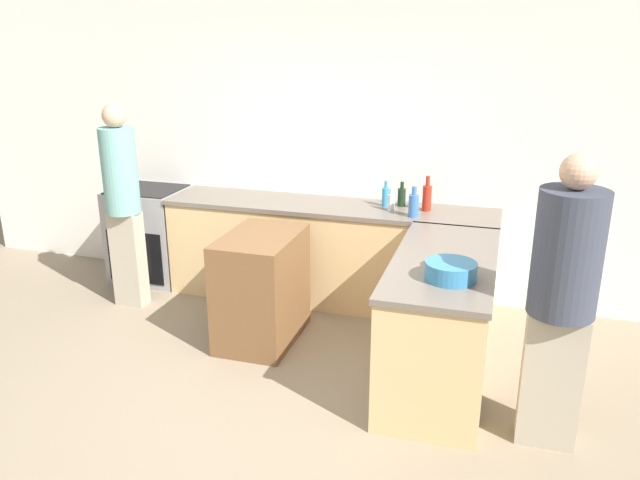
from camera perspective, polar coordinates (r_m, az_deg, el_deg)
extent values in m
plane|color=gray|center=(4.29, -6.76, -15.41)|extent=(14.00, 14.00, 0.00)
cube|color=white|center=(5.80, 1.75, 8.26)|extent=(8.00, 0.06, 2.70)
cube|color=#D6B27A|center=(5.72, 0.77, -1.35)|extent=(2.95, 0.61, 0.88)
cube|color=#6B6056|center=(5.58, 0.79, 3.08)|extent=(2.98, 0.64, 0.04)
cube|color=#D6B27A|center=(4.51, 10.96, -7.37)|extent=(0.66, 1.60, 0.88)
cube|color=#6B6056|center=(4.34, 11.33, -1.92)|extent=(0.69, 1.63, 0.04)
cube|color=#99999E|center=(6.45, -15.19, 0.50)|extent=(0.70, 0.61, 0.92)
cube|color=black|center=(6.24, -16.56, -1.55)|extent=(0.59, 0.01, 0.51)
cube|color=black|center=(6.32, -15.54, 4.50)|extent=(0.64, 0.57, 0.01)
cube|color=brown|center=(5.01, -5.35, -4.37)|extent=(0.55, 0.83, 0.88)
cylinder|color=teal|center=(3.96, 11.87, -2.79)|extent=(0.32, 0.32, 0.11)
cylinder|color=silver|center=(5.39, 6.53, 3.42)|extent=(0.06, 0.06, 0.14)
cylinder|color=silver|center=(5.37, 6.57, 4.46)|extent=(0.03, 0.03, 0.06)
cylinder|color=black|center=(5.55, 7.47, 3.88)|extent=(0.07, 0.07, 0.16)
cylinder|color=black|center=(5.52, 7.52, 4.98)|extent=(0.03, 0.03, 0.06)
cylinder|color=red|center=(5.43, 9.75, 3.78)|extent=(0.08, 0.08, 0.22)
cylinder|color=red|center=(5.39, 9.84, 5.35)|extent=(0.03, 0.03, 0.09)
cylinder|color=#386BB7|center=(5.24, 8.55, 3.11)|extent=(0.09, 0.09, 0.19)
cylinder|color=#386BB7|center=(5.20, 8.62, 4.48)|extent=(0.04, 0.04, 0.07)
cylinder|color=#338CBF|center=(5.52, 6.02, 3.92)|extent=(0.07, 0.07, 0.16)
cylinder|color=#338CBF|center=(5.50, 6.06, 5.07)|extent=(0.03, 0.03, 0.06)
cube|color=#ADA38E|center=(5.88, -17.07, -1.66)|extent=(0.27, 0.17, 0.87)
cylinder|color=#6BA39E|center=(5.66, -17.84, 6.02)|extent=(0.30, 0.30, 0.74)
sphere|color=tan|center=(5.59, -18.32, 10.74)|extent=(0.20, 0.20, 0.20)
cube|color=#ADA38E|center=(4.04, 20.36, -11.76)|extent=(0.34, 0.21, 0.85)
cylinder|color=#383D4C|center=(3.72, 21.71, -1.15)|extent=(0.38, 0.38, 0.73)
sphere|color=tan|center=(3.60, 22.58, 5.80)|extent=(0.20, 0.20, 0.20)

